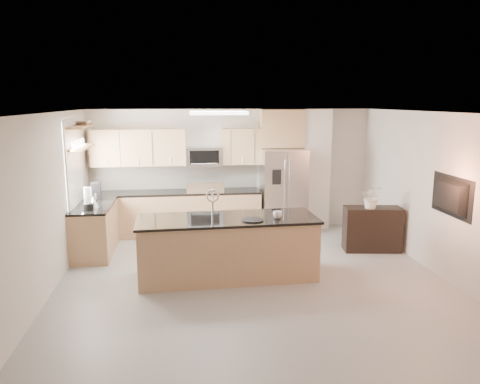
{
  "coord_description": "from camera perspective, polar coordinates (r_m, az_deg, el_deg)",
  "views": [
    {
      "loc": [
        -1.07,
        -6.69,
        2.77
      ],
      "look_at": [
        -0.06,
        1.3,
        1.19
      ],
      "focal_mm": 35.0,
      "sensor_mm": 36.0,
      "label": 1
    }
  ],
  "objects": [
    {
      "name": "shelf_lower",
      "position": [
        8.86,
        -18.84,
        5.16
      ],
      "size": [
        0.3,
        1.2,
        0.04
      ],
      "primitive_type": "cube",
      "color": "olive",
      "rests_on": "wall_left"
    },
    {
      "name": "wall_front",
      "position": [
        3.89,
        9.46,
        -11.28
      ],
      "size": [
        6.0,
        0.02,
        2.6
      ],
      "primitive_type": "cube",
      "color": "beige",
      "rests_on": "floor"
    },
    {
      "name": "back_counter",
      "position": [
        9.9,
        -7.91,
        -2.47
      ],
      "size": [
        3.55,
        0.66,
        1.44
      ],
      "color": "tan",
      "rests_on": "floor"
    },
    {
      "name": "left_counter",
      "position": [
        8.99,
        -17.28,
        -4.33
      ],
      "size": [
        0.66,
        1.5,
        0.92
      ],
      "color": "tan",
      "rests_on": "floor"
    },
    {
      "name": "partition_column",
      "position": [
        10.31,
        9.16,
        2.73
      ],
      "size": [
        0.6,
        0.3,
        2.6
      ],
      "primitive_type": "cube",
      "color": "white",
      "rests_on": "floor"
    },
    {
      "name": "wall_back",
      "position": [
        10.11,
        -1.05,
        2.7
      ],
      "size": [
        6.0,
        0.02,
        2.6
      ],
      "primitive_type": "cube",
      "color": "beige",
      "rests_on": "floor"
    },
    {
      "name": "credenza",
      "position": [
        9.11,
        15.81,
        -4.36
      ],
      "size": [
        1.09,
        0.57,
        0.83
      ],
      "primitive_type": "cube",
      "rotation": [
        0.0,
        0.0,
        -0.14
      ],
      "color": "black",
      "rests_on": "floor"
    },
    {
      "name": "refrigerator",
      "position": [
        9.98,
        5.25,
        0.16
      ],
      "size": [
        0.92,
        0.78,
        1.78
      ],
      "color": "silver",
      "rests_on": "floor"
    },
    {
      "name": "microwave",
      "position": [
        9.82,
        -4.42,
        4.36
      ],
      "size": [
        0.76,
        0.4,
        0.4
      ],
      "color": "silver",
      "rests_on": "upper_cabinets"
    },
    {
      "name": "wall_left",
      "position": [
        7.12,
        -22.77,
        -1.73
      ],
      "size": [
        0.02,
        6.5,
        2.6
      ],
      "primitive_type": "cube",
      "color": "beige",
      "rests_on": "floor"
    },
    {
      "name": "platter",
      "position": [
        7.15,
        1.55,
        -3.42
      ],
      "size": [
        0.42,
        0.42,
        0.02
      ],
      "primitive_type": "cylinder",
      "rotation": [
        0.0,
        0.0,
        0.31
      ],
      "color": "black",
      "rests_on": "island"
    },
    {
      "name": "window",
      "position": [
        8.83,
        -19.65,
        3.13
      ],
      "size": [
        0.04,
        1.15,
        1.65
      ],
      "color": "white",
      "rests_on": "wall_left"
    },
    {
      "name": "upper_cabinets",
      "position": [
        9.83,
        -8.56,
        5.42
      ],
      "size": [
        3.5,
        0.33,
        0.75
      ],
      "color": "tan",
      "rests_on": "wall_back"
    },
    {
      "name": "ceiling",
      "position": [
        6.78,
        1.9,
        9.62
      ],
      "size": [
        6.0,
        6.5,
        0.02
      ],
      "primitive_type": "cube",
      "color": "white",
      "rests_on": "wall_back"
    },
    {
      "name": "range",
      "position": [
        9.9,
        -4.29,
        -2.39
      ],
      "size": [
        0.76,
        0.64,
        1.14
      ],
      "color": "black",
      "rests_on": "floor"
    },
    {
      "name": "coffee_maker",
      "position": [
        9.29,
        -17.15,
        0.06
      ],
      "size": [
        0.2,
        0.23,
        0.33
      ],
      "color": "black",
      "rests_on": "left_counter"
    },
    {
      "name": "wall_right",
      "position": [
        7.97,
        23.66,
        -0.51
      ],
      "size": [
        0.02,
        6.5,
        2.6
      ],
      "primitive_type": "cube",
      "color": "beige",
      "rests_on": "floor"
    },
    {
      "name": "island",
      "position": [
        7.45,
        -1.56,
        -6.76
      ],
      "size": [
        2.85,
        1.11,
        1.4
      ],
      "rotation": [
        0.0,
        0.0,
        0.03
      ],
      "color": "tan",
      "rests_on": "floor"
    },
    {
      "name": "kettle",
      "position": [
        8.62,
        -17.44,
        -1.15
      ],
      "size": [
        0.18,
        0.18,
        0.23
      ],
      "color": "silver",
      "rests_on": "left_counter"
    },
    {
      "name": "ceiling_fixture",
      "position": [
        8.32,
        -2.62,
        9.61
      ],
      "size": [
        1.0,
        0.5,
        0.06
      ],
      "primitive_type": "cube",
      "color": "white",
      "rests_on": "ceiling"
    },
    {
      "name": "bowl",
      "position": [
        9.1,
        -18.66,
        8.07
      ],
      "size": [
        0.41,
        0.41,
        0.1
      ],
      "primitive_type": "imported",
      "rotation": [
        0.0,
        0.0,
        0.03
      ],
      "color": "silver",
      "rests_on": "shelf_upper"
    },
    {
      "name": "cup",
      "position": [
        7.3,
        4.6,
        -2.76
      ],
      "size": [
        0.16,
        0.16,
        0.11
      ],
      "primitive_type": "imported",
      "rotation": [
        0.0,
        0.0,
        -0.11
      ],
      "color": "white",
      "rests_on": "island"
    },
    {
      "name": "floor",
      "position": [
        7.32,
        1.77,
        -11.17
      ],
      "size": [
        6.5,
        6.5,
        0.0
      ],
      "primitive_type": "plane",
      "color": "gray",
      "rests_on": "ground"
    },
    {
      "name": "television",
      "position": [
        7.74,
        23.87,
        -0.46
      ],
      "size": [
        0.14,
        1.08,
        0.62
      ],
      "primitive_type": "imported",
      "rotation": [
        0.0,
        0.0,
        1.57
      ],
      "color": "black",
      "rests_on": "wall_right"
    },
    {
      "name": "blender",
      "position": [
        8.42,
        -18.04,
        -0.97
      ],
      "size": [
        0.17,
        0.17,
        0.4
      ],
      "color": "black",
      "rests_on": "left_counter"
    },
    {
      "name": "flower_vase",
      "position": [
        8.84,
        15.8,
        0.09
      ],
      "size": [
        0.71,
        0.66,
        0.65
      ],
      "primitive_type": "imported",
      "rotation": [
        0.0,
        0.0,
        -0.31
      ],
      "color": "silver",
      "rests_on": "credenza"
    },
    {
      "name": "shelf_upper",
      "position": [
        8.84,
        -18.99,
        7.55
      ],
      "size": [
        0.3,
        1.2,
        0.04
      ],
      "primitive_type": "cube",
      "color": "olive",
      "rests_on": "wall_left"
    }
  ]
}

